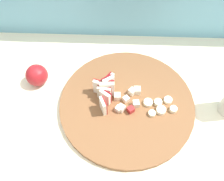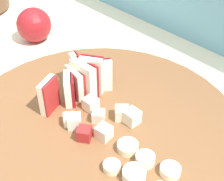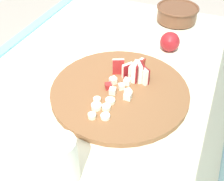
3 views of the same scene
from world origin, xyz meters
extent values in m
cube|color=beige|center=(0.00, 0.00, 0.44)|extent=(1.17, 0.84, 0.89)
cube|color=#6BADC6|center=(0.00, 0.44, 0.69)|extent=(2.40, 0.04, 1.39)
cylinder|color=brown|center=(0.08, 0.09, 0.89)|extent=(0.43, 0.43, 0.02)
cube|color=#A32323|center=(0.02, 0.06, 0.93)|extent=(0.02, 0.04, 0.05)
cube|color=#EFE5CC|center=(0.01, 0.06, 0.93)|extent=(0.02, 0.04, 0.05)
cube|color=maroon|center=(0.02, 0.10, 0.93)|extent=(0.03, 0.03, 0.05)
cube|color=white|center=(0.02, 0.09, 0.93)|extent=(0.04, 0.03, 0.05)
cube|color=#A32323|center=(0.01, 0.12, 0.93)|extent=(0.04, 0.01, 0.05)
cube|color=beige|center=(0.01, 0.11, 0.93)|extent=(0.04, 0.02, 0.05)
cube|color=#B22D23|center=(0.00, 0.13, 0.93)|extent=(0.05, 0.02, 0.06)
cube|color=white|center=(0.00, 0.13, 0.93)|extent=(0.05, 0.02, 0.06)
cube|color=maroon|center=(0.02, 0.13, 0.93)|extent=(0.05, 0.01, 0.06)
cube|color=#EFE5CC|center=(0.02, 0.12, 0.93)|extent=(0.05, 0.02, 0.06)
cube|color=maroon|center=(0.02, 0.14, 0.94)|extent=(0.03, 0.02, 0.07)
cube|color=#EFE5CC|center=(0.02, 0.14, 0.94)|extent=(0.04, 0.03, 0.07)
cube|color=maroon|center=(0.02, 0.15, 0.93)|extent=(0.03, 0.04, 0.06)
cube|color=white|center=(0.03, 0.15, 0.93)|extent=(0.03, 0.04, 0.06)
cube|color=beige|center=(0.10, 0.13, 0.91)|extent=(0.03, 0.03, 0.02)
cube|color=#EFE5CC|center=(0.12, 0.13, 0.91)|extent=(0.02, 0.02, 0.02)
cube|color=beige|center=(0.11, 0.08, 0.91)|extent=(0.02, 0.02, 0.02)
cube|color=#A32323|center=(0.10, 0.06, 0.91)|extent=(0.03, 0.03, 0.02)
cube|color=#EFE5CC|center=(0.05, 0.11, 0.91)|extent=(0.02, 0.02, 0.02)
cube|color=#EFE5CC|center=(0.08, 0.10, 0.91)|extent=(0.02, 0.02, 0.02)
cube|color=white|center=(0.06, 0.06, 0.91)|extent=(0.02, 0.02, 0.02)
cube|color=white|center=(0.07, 0.07, 0.91)|extent=(0.03, 0.03, 0.02)
cylinder|color=beige|center=(0.16, 0.05, 0.91)|extent=(0.02, 0.02, 0.01)
cylinder|color=white|center=(0.19, 0.06, 0.91)|extent=(0.03, 0.03, 0.01)
cylinder|color=beige|center=(0.23, 0.07, 0.91)|extent=(0.02, 0.02, 0.01)
cylinder|color=beige|center=(0.15, 0.09, 0.91)|extent=(0.03, 0.03, 0.01)
cylinder|color=#F4EAC6|center=(0.18, 0.09, 0.91)|extent=(0.03, 0.03, 0.01)
cylinder|color=white|center=(0.21, 0.10, 0.91)|extent=(0.03, 0.03, 0.01)
sphere|color=maroon|center=(-0.22, 0.18, 0.92)|extent=(0.07, 0.07, 0.07)
camera|label=1|loc=(0.05, -0.29, 1.53)|focal=37.17mm
camera|label=2|loc=(0.36, -0.13, 1.24)|focal=52.17mm
camera|label=3|loc=(0.72, 0.33, 1.48)|focal=45.95mm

